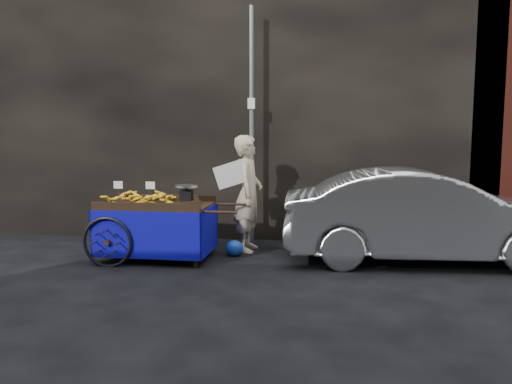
# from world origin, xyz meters

# --- Properties ---
(ground) EXTENTS (80.00, 80.00, 0.00)m
(ground) POSITION_xyz_m (0.00, 0.00, 0.00)
(ground) COLOR black
(ground) RESTS_ON ground
(building_wall) EXTENTS (13.50, 2.00, 5.00)m
(building_wall) POSITION_xyz_m (0.39, 2.60, 2.50)
(building_wall) COLOR black
(building_wall) RESTS_ON ground
(street_pole) EXTENTS (0.12, 0.10, 4.00)m
(street_pole) POSITION_xyz_m (0.30, 1.30, 2.01)
(street_pole) COLOR slate
(street_pole) RESTS_ON ground
(banana_cart) EXTENTS (2.28, 1.17, 1.22)m
(banana_cart) POSITION_xyz_m (-1.07, 0.10, 0.75)
(banana_cart) COLOR black
(banana_cart) RESTS_ON ground
(vendor) EXTENTS (0.79, 0.71, 1.87)m
(vendor) POSITION_xyz_m (0.30, 0.76, 0.94)
(vendor) COLOR #BAAB8A
(vendor) RESTS_ON ground
(plastic_bag) EXTENTS (0.28, 0.22, 0.25)m
(plastic_bag) POSITION_xyz_m (0.13, 0.36, 0.12)
(plastic_bag) COLOR #1742AF
(plastic_bag) RESTS_ON ground
(parked_car) EXTENTS (4.19, 1.54, 1.37)m
(parked_car) POSITION_xyz_m (2.98, 0.34, 0.69)
(parked_car) COLOR silver
(parked_car) RESTS_ON ground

